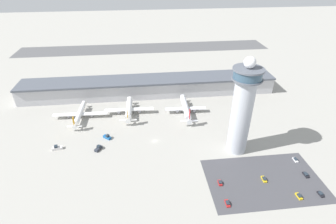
% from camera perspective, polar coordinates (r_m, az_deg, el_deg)
% --- Properties ---
extents(ground_plane, '(1000.00, 1000.00, 0.00)m').
position_cam_1_polar(ground_plane, '(178.88, -2.86, -6.33)').
color(ground_plane, '#9E9B93').
extents(terminal_building, '(221.99, 25.00, 15.46)m').
position_cam_1_polar(terminal_building, '(234.90, -4.12, 5.56)').
color(terminal_building, '#B2B2B7').
rests_on(terminal_building, ground).
extents(runway_strip, '(332.99, 44.00, 0.01)m').
position_cam_1_polar(runway_strip, '(366.89, -5.21, 13.67)').
color(runway_strip, '#515154').
rests_on(runway_strip, ground).
extents(control_tower, '(17.42, 17.42, 62.47)m').
position_cam_1_polar(control_tower, '(160.30, 15.86, 0.82)').
color(control_tower, '#ADB2BC').
rests_on(control_tower, ground).
extents(parking_lot_surface, '(64.00, 40.00, 0.01)m').
position_cam_1_polar(parking_lot_surface, '(160.96, 20.12, -13.71)').
color(parking_lot_surface, '#424247').
rests_on(parking_lot_surface, ground).
extents(airplane_gate_alpha, '(41.49, 36.32, 11.80)m').
position_cam_1_polar(airplane_gate_alpha, '(211.51, -18.66, -0.42)').
color(airplane_gate_alpha, white).
rests_on(airplane_gate_alpha, ground).
extents(airplane_gate_bravo, '(38.67, 34.85, 14.21)m').
position_cam_1_polar(airplane_gate_bravo, '(207.75, -8.50, 0.59)').
color(airplane_gate_bravo, white).
rests_on(airplane_gate_bravo, ground).
extents(airplane_gate_charlie, '(32.59, 39.80, 14.07)m').
position_cam_1_polar(airplane_gate_charlie, '(207.29, 3.90, 0.79)').
color(airplane_gate_charlie, silver).
rests_on(airplane_gate_charlie, ground).
extents(service_truck_catering, '(6.75, 3.67, 3.06)m').
position_cam_1_polar(service_truck_catering, '(185.62, -22.98, -7.21)').
color(service_truck_catering, black).
rests_on(service_truck_catering, ground).
extents(service_truck_fuel, '(5.91, 5.57, 3.11)m').
position_cam_1_polar(service_truck_fuel, '(185.28, -13.10, -5.32)').
color(service_truck_fuel, black).
rests_on(service_truck_fuel, ground).
extents(service_truck_baggage, '(4.94, 6.28, 2.90)m').
position_cam_1_polar(service_truck_baggage, '(176.75, -14.91, -7.65)').
color(service_truck_baggage, black).
rests_on(service_truck_baggage, ground).
extents(car_red_hatchback, '(2.04, 4.14, 1.42)m').
position_cam_1_polar(car_red_hatchback, '(164.90, 30.28, -15.17)').
color(car_red_hatchback, black).
rests_on(car_red_hatchback, ground).
extents(car_maroon_suv, '(2.02, 4.50, 1.59)m').
position_cam_1_polar(car_maroon_suv, '(158.46, 26.62, -16.06)').
color(car_maroon_suv, black).
rests_on(car_maroon_suv, ground).
extents(car_blue_compact, '(1.88, 4.57, 1.50)m').
position_cam_1_polar(car_blue_compact, '(143.30, 12.82, -18.81)').
color(car_blue_compact, black).
rests_on(car_blue_compact, ground).
extents(car_grey_coupe, '(2.02, 4.58, 1.51)m').
position_cam_1_polar(car_grey_coupe, '(172.77, 27.80, -11.98)').
color(car_grey_coupe, black).
rests_on(car_grey_coupe, ground).
extents(car_silver_sedan, '(1.76, 4.43, 1.55)m').
position_cam_1_polar(car_silver_sedan, '(180.83, 25.99, -9.33)').
color(car_silver_sedan, black).
rests_on(car_silver_sedan, ground).
extents(car_white_wagon, '(1.95, 4.08, 1.60)m').
position_cam_1_polar(car_white_wagon, '(152.06, 11.25, -14.88)').
color(car_white_wagon, black).
rests_on(car_white_wagon, ground).
extents(car_yellow_taxi, '(2.09, 4.80, 1.54)m').
position_cam_1_polar(car_yellow_taxi, '(160.56, 20.17, -13.56)').
color(car_yellow_taxi, black).
rests_on(car_yellow_taxi, ground).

